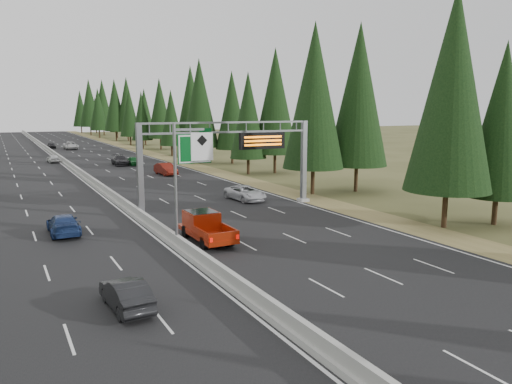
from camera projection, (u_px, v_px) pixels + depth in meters
road at (66, 165)px, 80.42m from camera, size 32.00×260.00×0.08m
shoulder_right at (172, 160)px, 88.57m from camera, size 3.60×260.00×0.06m
median_barrier at (66, 163)px, 80.36m from camera, size 0.70×260.00×0.85m
sign_gantry at (236, 151)px, 44.22m from camera, size 16.75×0.98×7.80m
hov_sign_pole at (184, 176)px, 31.84m from camera, size 2.80×0.50×8.00m
tree_row_right at (200, 106)px, 86.62m from camera, size 12.28×241.19×18.98m
silver_minivan at (245, 193)px, 49.07m from camera, size 2.85×5.35×1.43m
red_pickup at (204, 225)px, 34.10m from camera, size 2.12×5.94×1.94m
car_ahead_green at (134, 161)px, 79.56m from camera, size 1.77×4.11×1.38m
car_ahead_dkred at (166, 169)px, 67.89m from camera, size 2.10×4.98×1.60m
car_ahead_dkgrey at (120, 160)px, 79.64m from camera, size 2.39×5.40×1.54m
car_ahead_white at (71, 146)px, 111.15m from camera, size 2.70×5.86×1.63m
car_ahead_far at (51, 145)px, 114.02m from camera, size 1.75×3.85×1.28m
car_onc_near at (126, 294)px, 22.37m from camera, size 1.71×4.26×1.38m
car_onc_blue at (63, 224)px, 35.73m from camera, size 2.06×4.99×1.44m
car_onc_white at (53, 158)px, 83.65m from camera, size 1.95×4.08×1.34m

